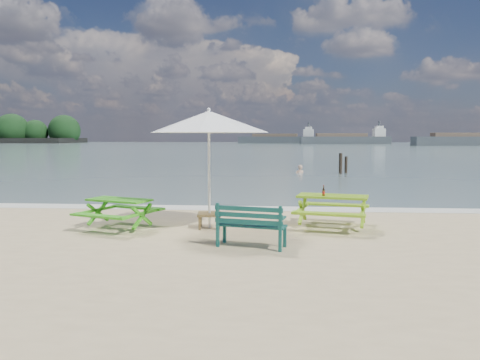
# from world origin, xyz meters

# --- Properties ---
(sea) EXTENTS (300.00, 300.00, 0.00)m
(sea) POSITION_xyz_m (0.00, 85.00, 0.00)
(sea) COLOR slate
(sea) RESTS_ON ground
(foam_strip) EXTENTS (22.00, 0.90, 0.01)m
(foam_strip) POSITION_xyz_m (0.00, 4.60, 0.01)
(foam_strip) COLOR silver
(foam_strip) RESTS_ON ground
(picnic_table_left) EXTENTS (1.92, 2.02, 0.70)m
(picnic_table_left) POSITION_xyz_m (-2.30, 1.34, 0.33)
(picnic_table_left) COLOR #329917
(picnic_table_left) RESTS_ON ground
(picnic_table_right) EXTENTS (1.97, 2.10, 0.77)m
(picnic_table_right) POSITION_xyz_m (2.63, 1.85, 0.37)
(picnic_table_right) COLOR #77A819
(picnic_table_right) RESTS_ON ground
(park_bench) EXTENTS (1.40, 0.75, 0.82)m
(park_bench) POSITION_xyz_m (0.84, -0.22, 0.25)
(park_bench) COLOR #0F413B
(park_bench) RESTS_ON ground
(side_table) EXTENTS (0.60, 0.60, 0.36)m
(side_table) POSITION_xyz_m (-0.23, 1.56, 0.19)
(side_table) COLOR brown
(side_table) RESTS_ON ground
(patio_umbrella) EXTENTS (3.02, 3.02, 2.72)m
(patio_umbrella) POSITION_xyz_m (-0.23, 1.56, 2.47)
(patio_umbrella) COLOR silver
(patio_umbrella) RESTS_ON ground
(beer_bottle) EXTENTS (0.06, 0.06, 0.25)m
(beer_bottle) POSITION_xyz_m (2.41, 1.72, 0.85)
(beer_bottle) COLOR brown
(beer_bottle) RESTS_ON picnic_table_right
(swimmer) EXTENTS (0.64, 0.50, 1.56)m
(swimmer) POSITION_xyz_m (2.70, 18.62, -0.32)
(swimmer) COLOR tan
(swimmer) RESTS_ON ground
(mooring_pilings) EXTENTS (0.58, 0.78, 1.38)m
(mooring_pilings) POSITION_xyz_m (5.13, 18.19, 0.45)
(mooring_pilings) COLOR black
(mooring_pilings) RESTS_ON ground
(cargo_ships) EXTENTS (133.67, 39.88, 4.40)m
(cargo_ships) POSITION_xyz_m (54.05, 122.79, 1.18)
(cargo_ships) COLOR #393F44
(cargo_ships) RESTS_ON ground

